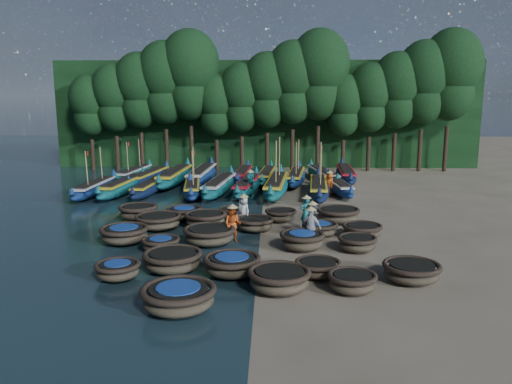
{
  "coord_description": "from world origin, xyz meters",
  "views": [
    {
      "loc": [
        0.55,
        -25.35,
        6.74
      ],
      "look_at": [
        -0.35,
        2.8,
        1.3
      ],
      "focal_mm": 35.0,
      "sensor_mm": 36.0,
      "label": 1
    }
  ],
  "objects_px": {
    "coracle_20": "(138,212)",
    "coracle_21": "(184,213)",
    "long_boat_17": "(346,174)",
    "long_boat_8": "(337,186)",
    "coracle_7": "(232,264)",
    "coracle_18": "(320,228)",
    "long_boat_6": "(276,186)",
    "long_boat_14": "(267,176)",
    "coracle_11": "(161,244)",
    "long_boat_15": "(296,177)",
    "coracle_10": "(124,234)",
    "coracle_17": "(255,223)",
    "long_boat_3": "(192,188)",
    "fisherman_2": "(233,223)",
    "fisherman_0": "(244,210)",
    "coracle_16": "(206,219)",
    "long_boat_5": "(248,186)",
    "coracle_3": "(279,279)",
    "long_boat_1": "(123,186)",
    "long_boat_12": "(202,175)",
    "coracle_13": "(302,240)",
    "fisherman_5": "(250,184)",
    "long_boat_13": "(243,175)",
    "long_boat_7": "(318,188)",
    "long_boat_16": "(323,175)",
    "long_boat_4": "(220,186)",
    "fisherman_6": "(330,182)",
    "long_boat_10": "(150,177)",
    "coracle_23": "(281,215)",
    "fisherman_4": "(311,226)",
    "long_boat_11": "(175,176)",
    "coracle_24": "(338,214)",
    "long_boat_2": "(149,187)",
    "coracle_12": "(209,235)",
    "coracle_14": "(357,243)",
    "fisherman_1": "(306,212)",
    "long_boat_0": "(95,188)",
    "coracle_19": "(362,230)",
    "coracle_8": "(318,267)",
    "coracle_22": "(234,213)",
    "coracle_2": "(179,297)",
    "coracle_5": "(118,270)",
    "coracle_15": "(158,221)"
  },
  "relations": [
    {
      "from": "long_boat_1",
      "to": "long_boat_17",
      "type": "relative_size",
      "value": 0.96
    },
    {
      "from": "coracle_19",
      "to": "coracle_8",
      "type": "bearing_deg",
      "value": -116.02
    },
    {
      "from": "coracle_13",
      "to": "coracle_22",
      "type": "xyz_separation_m",
      "value": [
        -3.47,
        5.53,
        -0.09
      ]
    },
    {
      "from": "coracle_7",
      "to": "coracle_18",
      "type": "xyz_separation_m",
      "value": [
        3.84,
        5.59,
        -0.06
      ]
    },
    {
      "from": "coracle_5",
      "to": "fisherman_2",
      "type": "distance_m",
      "value": 6.38
    },
    {
      "from": "long_boat_2",
      "to": "long_boat_14",
      "type": "relative_size",
      "value": 0.96
    },
    {
      "from": "coracle_10",
      "to": "long_boat_16",
      "type": "xyz_separation_m",
      "value": [
        10.87,
        17.21,
        0.08
      ]
    },
    {
      "from": "coracle_8",
      "to": "long_boat_8",
      "type": "xyz_separation_m",
      "value": [
        2.86,
        16.63,
        0.13
      ]
    },
    {
      "from": "coracle_13",
      "to": "long_boat_11",
      "type": "relative_size",
      "value": 0.23
    },
    {
      "from": "fisherman_1",
      "to": "coracle_7",
      "type": "bearing_deg",
      "value": 56.68
    },
    {
      "from": "long_boat_10",
      "to": "coracle_23",
      "type": "bearing_deg",
      "value": -41.23
    },
    {
      "from": "long_boat_10",
      "to": "fisherman_4",
      "type": "distance_m",
      "value": 19.61
    },
    {
      "from": "long_boat_17",
      "to": "coracle_3",
      "type": "bearing_deg",
      "value": -100.46
    },
    {
      "from": "long_boat_17",
      "to": "long_boat_8",
      "type": "bearing_deg",
      "value": -101.16
    },
    {
      "from": "fisherman_5",
      "to": "long_boat_6",
      "type": "bearing_deg",
      "value": 89.23
    },
    {
      "from": "coracle_16",
      "to": "long_boat_5",
      "type": "relative_size",
      "value": 0.27
    },
    {
      "from": "long_boat_1",
      "to": "long_boat_12",
      "type": "bearing_deg",
      "value": 51.34
    },
    {
      "from": "coracle_2",
      "to": "long_boat_4",
      "type": "bearing_deg",
      "value": 92.1
    },
    {
      "from": "coracle_18",
      "to": "long_boat_11",
      "type": "bearing_deg",
      "value": 124.72
    },
    {
      "from": "coracle_13",
      "to": "fisherman_5",
      "type": "relative_size",
      "value": 1.06
    },
    {
      "from": "long_boat_12",
      "to": "fisherman_4",
      "type": "xyz_separation_m",
      "value": [
        7.28,
        -16.68,
        0.31
      ]
    },
    {
      "from": "long_boat_2",
      "to": "fisherman_2",
      "type": "height_order",
      "value": "fisherman_2"
    },
    {
      "from": "coracle_20",
      "to": "coracle_21",
      "type": "height_order",
      "value": "coracle_20"
    },
    {
      "from": "coracle_18",
      "to": "long_boat_1",
      "type": "height_order",
      "value": "long_boat_1"
    },
    {
      "from": "long_boat_5",
      "to": "fisherman_5",
      "type": "relative_size",
      "value": 4.02
    },
    {
      "from": "long_boat_4",
      "to": "fisherman_6",
      "type": "height_order",
      "value": "fisherman_6"
    },
    {
      "from": "coracle_20",
      "to": "fisherman_5",
      "type": "distance_m",
      "value": 8.75
    },
    {
      "from": "coracle_18",
      "to": "long_boat_13",
      "type": "height_order",
      "value": "long_boat_13"
    },
    {
      "from": "long_boat_14",
      "to": "fisherman_0",
      "type": "xyz_separation_m",
      "value": [
        -1.07,
        -13.91,
        0.38
      ]
    },
    {
      "from": "coracle_11",
      "to": "long_boat_15",
      "type": "relative_size",
      "value": 0.22
    },
    {
      "from": "coracle_10",
      "to": "long_boat_13",
      "type": "distance_m",
      "value": 18.08
    },
    {
      "from": "long_boat_11",
      "to": "long_boat_16",
      "type": "height_order",
      "value": "long_boat_11"
    },
    {
      "from": "coracle_13",
      "to": "long_boat_17",
      "type": "xyz_separation_m",
      "value": [
        4.59,
        18.48,
        0.1
      ]
    },
    {
      "from": "coracle_11",
      "to": "fisherman_0",
      "type": "height_order",
      "value": "fisherman_0"
    },
    {
      "from": "coracle_3",
      "to": "coracle_24",
      "type": "xyz_separation_m",
      "value": [
        3.29,
        9.72,
        0.0
      ]
    },
    {
      "from": "coracle_10",
      "to": "coracle_17",
      "type": "distance_m",
      "value": 6.42
    },
    {
      "from": "coracle_23",
      "to": "coracle_21",
      "type": "bearing_deg",
      "value": 177.02
    },
    {
      "from": "long_boat_13",
      "to": "long_boat_14",
      "type": "xyz_separation_m",
      "value": [
        1.92,
        -0.45,
        0.01
      ]
    },
    {
      "from": "long_boat_3",
      "to": "fisherman_2",
      "type": "bearing_deg",
      "value": -79.57
    },
    {
      "from": "long_boat_6",
      "to": "long_boat_14",
      "type": "height_order",
      "value": "long_boat_6"
    },
    {
      "from": "long_boat_4",
      "to": "long_boat_5",
      "type": "bearing_deg",
      "value": 14.38
    },
    {
      "from": "coracle_24",
      "to": "long_boat_2",
      "type": "height_order",
      "value": "long_boat_2"
    },
    {
      "from": "coracle_15",
      "to": "coracle_12",
      "type": "bearing_deg",
      "value": -41.09
    },
    {
      "from": "long_boat_16",
      "to": "long_boat_0",
      "type": "bearing_deg",
      "value": -169.91
    },
    {
      "from": "coracle_10",
      "to": "coracle_20",
      "type": "xyz_separation_m",
      "value": [
        -0.53,
        4.39,
        0.02
      ]
    },
    {
      "from": "coracle_20",
      "to": "long_boat_11",
      "type": "bearing_deg",
      "value": 90.68
    },
    {
      "from": "coracle_12",
      "to": "coracle_14",
      "type": "relative_size",
      "value": 1.29
    },
    {
      "from": "coracle_13",
      "to": "long_boat_7",
      "type": "xyz_separation_m",
      "value": [
        1.82,
        12.1,
        0.11
      ]
    },
    {
      "from": "coracle_20",
      "to": "long_boat_16",
      "type": "height_order",
      "value": "long_boat_16"
    },
    {
      "from": "long_boat_17",
      "to": "fisherman_0",
      "type": "xyz_separation_m",
      "value": [
        -7.4,
        -14.59,
        0.33
      ]
    }
  ]
}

